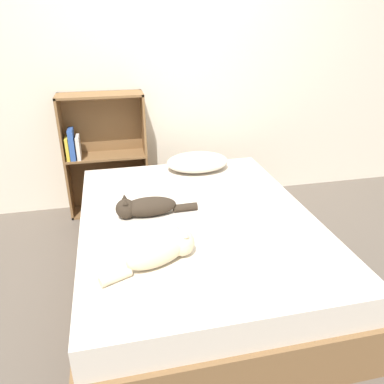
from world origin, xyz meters
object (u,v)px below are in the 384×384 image
at_px(bed, 197,249).
at_px(cat_light, 163,250).
at_px(pillow, 197,162).
at_px(bookshelf, 103,153).
at_px(cat_dark, 145,207).

relative_size(bed, cat_light, 3.84).
bearing_deg(pillow, bed, -103.61).
bearing_deg(bookshelf, cat_light, -80.11).
distance_m(cat_dark, bookshelf, 1.18).
relative_size(pillow, cat_light, 1.01).
distance_m(cat_light, bookshelf, 1.71).
xyz_separation_m(cat_light, bookshelf, (-0.29, 1.68, -0.02)).
bearing_deg(cat_light, cat_dark, 70.70).
relative_size(cat_light, cat_dark, 0.96).
relative_size(cat_dark, bookshelf, 0.49).
distance_m(bed, cat_dark, 0.46).
bearing_deg(bed, bookshelf, 115.28).
bearing_deg(bookshelf, pillow, -30.63).
xyz_separation_m(cat_dark, bookshelf, (-0.26, 1.16, -0.01)).
height_order(cat_dark, bookshelf, bookshelf).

